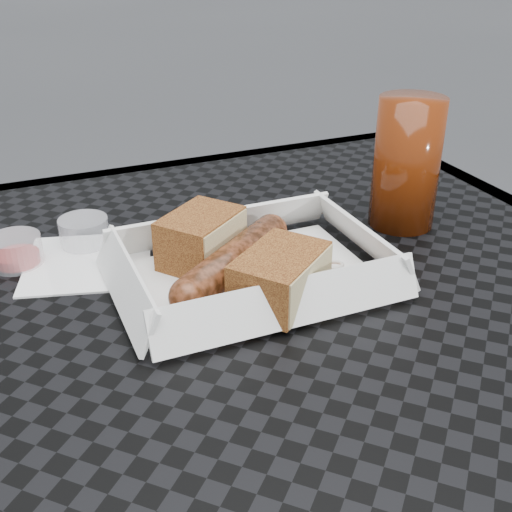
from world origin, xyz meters
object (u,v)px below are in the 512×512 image
(patio_table, at_px, (247,381))
(drink_glass, at_px, (407,163))
(food_tray, at_px, (252,278))
(bratwurst, at_px, (233,260))

(patio_table, xyz_separation_m, drink_glass, (0.23, 0.10, 0.15))
(food_tray, bearing_deg, bratwurst, 158.31)
(patio_table, height_order, bratwurst, bratwurst)
(food_tray, xyz_separation_m, drink_glass, (0.20, 0.05, 0.07))
(patio_table, distance_m, drink_glass, 0.29)
(drink_glass, bearing_deg, patio_table, -156.14)
(food_tray, relative_size, drink_glass, 1.57)
(patio_table, bearing_deg, bratwurst, 79.26)
(food_tray, distance_m, drink_glass, 0.22)
(drink_glass, bearing_deg, food_tray, -165.75)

